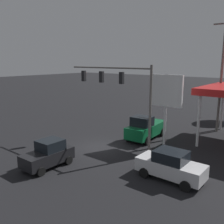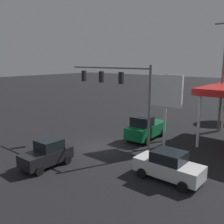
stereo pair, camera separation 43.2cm
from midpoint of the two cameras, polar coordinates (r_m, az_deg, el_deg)
The scene contains 7 objects.
ground_plane at distance 22.84m, azimuth -2.70°, elevation -7.85°, with size 200.00×200.00×0.00m, color black.
traffic_signal_assembly at distance 21.37m, azimuth 1.94°, elevation 5.94°, with size 8.69×0.43×7.32m.
utility_pole at distance 28.78m, azimuth 24.44°, elevation 7.91°, with size 2.40×0.26×11.91m.
price_sign at distance 22.25m, azimuth 12.77°, elevation 4.05°, with size 3.01×0.27×6.45m.
hatchback_crossing at distance 19.05m, azimuth -13.99°, elevation -9.24°, with size 1.99×3.82×1.97m.
pickup_parked at distance 24.79m, azimuth 8.20°, elevation -3.69°, with size 2.53×5.32×2.40m.
sedan_far at distance 16.99m, azimuth 13.51°, elevation -11.84°, with size 4.40×2.07×1.93m.
Camera 2 is at (-14.77, 15.66, 7.66)m, focal length 40.00 mm.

